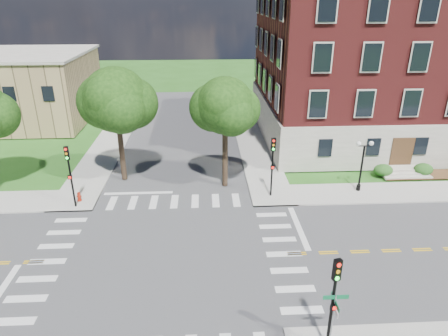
{
  "coord_description": "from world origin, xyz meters",
  "views": [
    {
      "loc": [
        2.4,
        -20.28,
        14.81
      ],
      "look_at": [
        3.8,
        6.23,
        3.2
      ],
      "focal_mm": 32.0,
      "sensor_mm": 36.0,
      "label": 1
    }
  ],
  "objects_px": {
    "twin_lamp_west": "(362,163)",
    "street_sign_pole": "(334,312)",
    "traffic_signal_ne": "(273,160)",
    "traffic_signal_nw": "(69,169)",
    "fire_hydrant": "(79,197)",
    "traffic_signal_se": "(334,294)"
  },
  "relations": [
    {
      "from": "traffic_signal_ne",
      "to": "traffic_signal_nw",
      "type": "height_order",
      "value": "same"
    },
    {
      "from": "traffic_signal_se",
      "to": "fire_hydrant",
      "type": "distance_m",
      "value": 21.27
    },
    {
      "from": "twin_lamp_west",
      "to": "street_sign_pole",
      "type": "xyz_separation_m",
      "value": [
        -7.06,
        -15.56,
        -0.21
      ]
    },
    {
      "from": "twin_lamp_west",
      "to": "fire_hydrant",
      "type": "bearing_deg",
      "value": -178.31
    },
    {
      "from": "traffic_signal_ne",
      "to": "street_sign_pole",
      "type": "xyz_separation_m",
      "value": [
        0.21,
        -15.03,
        -0.88
      ]
    },
    {
      "from": "traffic_signal_se",
      "to": "twin_lamp_west",
      "type": "relative_size",
      "value": 1.13
    },
    {
      "from": "traffic_signal_nw",
      "to": "fire_hydrant",
      "type": "distance_m",
      "value": 2.86
    },
    {
      "from": "traffic_signal_se",
      "to": "fire_hydrant",
      "type": "bearing_deg",
      "value": 135.55
    },
    {
      "from": "traffic_signal_nw",
      "to": "twin_lamp_west",
      "type": "height_order",
      "value": "traffic_signal_nw"
    },
    {
      "from": "traffic_signal_ne",
      "to": "fire_hydrant",
      "type": "bearing_deg",
      "value": -179.52
    },
    {
      "from": "fire_hydrant",
      "to": "twin_lamp_west",
      "type": "bearing_deg",
      "value": 1.69
    },
    {
      "from": "traffic_signal_ne",
      "to": "street_sign_pole",
      "type": "bearing_deg",
      "value": -89.22
    },
    {
      "from": "traffic_signal_ne",
      "to": "traffic_signal_nw",
      "type": "bearing_deg",
      "value": -176.23
    },
    {
      "from": "traffic_signal_ne",
      "to": "traffic_signal_nw",
      "type": "relative_size",
      "value": 1.0
    },
    {
      "from": "traffic_signal_se",
      "to": "traffic_signal_ne",
      "type": "bearing_deg",
      "value": 90.57
    },
    {
      "from": "fire_hydrant",
      "to": "street_sign_pole",
      "type": "bearing_deg",
      "value": -44.59
    },
    {
      "from": "twin_lamp_west",
      "to": "street_sign_pole",
      "type": "bearing_deg",
      "value": -114.42
    },
    {
      "from": "traffic_signal_nw",
      "to": "fire_hydrant",
      "type": "relative_size",
      "value": 6.4
    },
    {
      "from": "street_sign_pole",
      "to": "traffic_signal_nw",
      "type": "bearing_deg",
      "value": 137.24
    },
    {
      "from": "street_sign_pole",
      "to": "fire_hydrant",
      "type": "bearing_deg",
      "value": 135.41
    },
    {
      "from": "traffic_signal_nw",
      "to": "traffic_signal_se",
      "type": "bearing_deg",
      "value": -42.6
    },
    {
      "from": "traffic_signal_se",
      "to": "street_sign_pole",
      "type": "relative_size",
      "value": 1.55
    }
  ]
}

